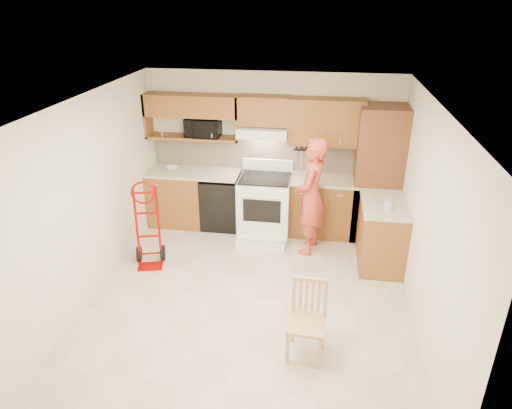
% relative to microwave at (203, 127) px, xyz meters
% --- Properties ---
extents(floor, '(4.00, 4.50, 0.02)m').
position_rel_microwave_xyz_m(floor, '(1.08, -2.08, -1.65)').
color(floor, beige).
rests_on(floor, ground).
extents(ceiling, '(4.00, 4.50, 0.02)m').
position_rel_microwave_xyz_m(ceiling, '(1.08, -2.08, 0.87)').
color(ceiling, white).
rests_on(ceiling, ground).
extents(wall_back, '(4.00, 0.02, 2.50)m').
position_rel_microwave_xyz_m(wall_back, '(1.08, 0.17, -0.39)').
color(wall_back, beige).
rests_on(wall_back, ground).
extents(wall_front, '(4.00, 0.02, 2.50)m').
position_rel_microwave_xyz_m(wall_front, '(1.08, -4.34, -0.39)').
color(wall_front, beige).
rests_on(wall_front, ground).
extents(wall_left, '(0.02, 4.50, 2.50)m').
position_rel_microwave_xyz_m(wall_left, '(-0.93, -2.08, -0.39)').
color(wall_left, beige).
rests_on(wall_left, ground).
extents(wall_right, '(0.02, 4.50, 2.50)m').
position_rel_microwave_xyz_m(wall_right, '(3.09, -2.08, -0.39)').
color(wall_right, beige).
rests_on(wall_right, ground).
extents(backsplash, '(3.92, 0.03, 0.55)m').
position_rel_microwave_xyz_m(backsplash, '(1.08, 0.15, -0.44)').
color(backsplash, beige).
rests_on(backsplash, wall_back).
extents(lower_cab_left, '(0.90, 0.60, 0.90)m').
position_rel_microwave_xyz_m(lower_cab_left, '(-0.47, -0.14, -1.19)').
color(lower_cab_left, brown).
rests_on(lower_cab_left, ground).
extents(dishwasher, '(0.60, 0.60, 0.85)m').
position_rel_microwave_xyz_m(dishwasher, '(0.28, -0.14, -1.21)').
color(dishwasher, black).
rests_on(dishwasher, ground).
extents(lower_cab_right, '(1.14, 0.60, 0.90)m').
position_rel_microwave_xyz_m(lower_cab_right, '(1.91, -0.14, -1.19)').
color(lower_cab_right, brown).
rests_on(lower_cab_right, ground).
extents(countertop_left, '(1.50, 0.63, 0.04)m').
position_rel_microwave_xyz_m(countertop_left, '(-0.17, -0.13, -0.72)').
color(countertop_left, beige).
rests_on(countertop_left, lower_cab_left).
extents(countertop_right, '(1.14, 0.63, 0.04)m').
position_rel_microwave_xyz_m(countertop_right, '(1.91, -0.13, -0.72)').
color(countertop_right, beige).
rests_on(countertop_right, lower_cab_right).
extents(cab_return_right, '(0.60, 1.00, 0.90)m').
position_rel_microwave_xyz_m(cab_return_right, '(2.78, -0.94, -1.19)').
color(cab_return_right, brown).
rests_on(cab_return_right, ground).
extents(countertop_return, '(0.63, 1.00, 0.04)m').
position_rel_microwave_xyz_m(countertop_return, '(2.78, -0.94, -0.72)').
color(countertop_return, beige).
rests_on(countertop_return, cab_return_right).
extents(pantry_tall, '(0.70, 0.60, 2.10)m').
position_rel_microwave_xyz_m(pantry_tall, '(2.73, -0.14, -0.59)').
color(pantry_tall, brown).
rests_on(pantry_tall, ground).
extents(upper_cab_left, '(1.50, 0.33, 0.34)m').
position_rel_microwave_xyz_m(upper_cab_left, '(-0.17, 0.00, 0.34)').
color(upper_cab_left, brown).
rests_on(upper_cab_left, wall_back).
extents(upper_shelf_mw, '(1.50, 0.33, 0.04)m').
position_rel_microwave_xyz_m(upper_shelf_mw, '(-0.17, 0.00, -0.17)').
color(upper_shelf_mw, brown).
rests_on(upper_shelf_mw, wall_back).
extents(upper_cab_center, '(0.76, 0.33, 0.44)m').
position_rel_microwave_xyz_m(upper_cab_center, '(0.96, 0.00, 0.30)').
color(upper_cab_center, brown).
rests_on(upper_cab_center, wall_back).
extents(upper_cab_right, '(1.14, 0.33, 0.70)m').
position_rel_microwave_xyz_m(upper_cab_right, '(1.91, 0.00, 0.16)').
color(upper_cab_right, brown).
rests_on(upper_cab_right, wall_back).
extents(range_hood, '(0.76, 0.46, 0.14)m').
position_rel_microwave_xyz_m(range_hood, '(0.96, -0.06, -0.01)').
color(range_hood, white).
rests_on(range_hood, wall_back).
extents(knife_strip, '(0.40, 0.05, 0.29)m').
position_rel_microwave_xyz_m(knife_strip, '(1.63, 0.12, -0.40)').
color(knife_strip, black).
rests_on(knife_strip, backsplash).
extents(microwave, '(0.55, 0.37, 0.30)m').
position_rel_microwave_xyz_m(microwave, '(0.00, 0.00, 0.00)').
color(microwave, black).
rests_on(microwave, upper_shelf_mw).
extents(range, '(0.79, 1.05, 1.17)m').
position_rel_microwave_xyz_m(range, '(1.03, -0.41, -1.05)').
color(range, white).
rests_on(range, ground).
extents(person, '(0.53, 0.71, 1.76)m').
position_rel_microwave_xyz_m(person, '(1.76, -0.74, -0.76)').
color(person, '#C94235').
rests_on(person, ground).
extents(hand_truck, '(0.55, 0.52, 1.16)m').
position_rel_microwave_xyz_m(hand_truck, '(-0.47, -1.48, -1.06)').
color(hand_truck, '#9A0401').
rests_on(hand_truck, ground).
extents(dining_chair, '(0.42, 0.45, 0.87)m').
position_rel_microwave_xyz_m(dining_chair, '(1.83, -2.98, -1.21)').
color(dining_chair, tan).
rests_on(dining_chair, ground).
extents(soap_bottle, '(0.09, 0.09, 0.17)m').
position_rel_microwave_xyz_m(soap_bottle, '(2.78, -1.16, -0.61)').
color(soap_bottle, white).
rests_on(soap_bottle, countertop_return).
extents(bowl, '(0.25, 0.25, 0.05)m').
position_rel_microwave_xyz_m(bowl, '(-0.51, -0.13, -0.67)').
color(bowl, white).
rests_on(bowl, countertop_left).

